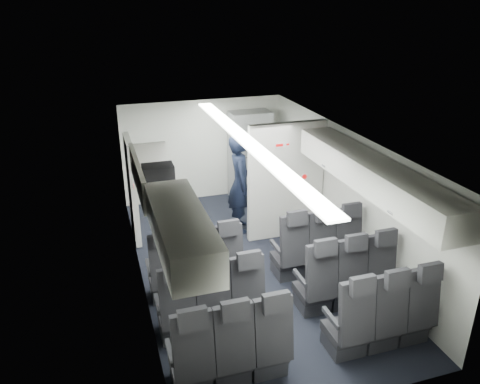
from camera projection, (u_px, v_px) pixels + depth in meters
cabin_shell at (248, 203)px, 7.29m from camera, size 3.41×6.01×2.16m
seat_row_front at (258, 260)px, 7.10m from camera, size 3.33×0.56×1.24m
seat_row_mid at (281, 293)px, 6.31m from camera, size 3.33×0.56×1.24m
seat_row_rear at (310, 336)px, 5.52m from camera, size 3.33×0.56×1.24m
overhead_bin_left_rear at (181, 230)px, 4.86m from camera, size 0.53×1.80×0.40m
overhead_bin_left_front_open at (154, 182)px, 6.43m from camera, size 0.64×1.70×0.72m
overhead_bin_right_rear at (410, 198)px, 5.63m from camera, size 0.53×1.80×0.40m
overhead_bin_right_front at (340, 154)px, 7.17m from camera, size 0.53×1.70×0.40m
bulkhead_partition at (286, 181)px, 8.28m from camera, size 1.40×0.15×2.13m
galley_unit at (250, 155)px, 10.01m from camera, size 0.85×0.52×1.90m
boarding_door at (132, 189)px, 8.26m from camera, size 0.12×1.27×1.86m
flight_attendant at (240, 183)px, 8.59m from camera, size 0.57×0.75×1.85m
carry_on_bag at (158, 174)px, 6.49m from camera, size 0.43×0.30×0.26m
papers at (251, 180)px, 8.57m from camera, size 0.20×0.05×0.14m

